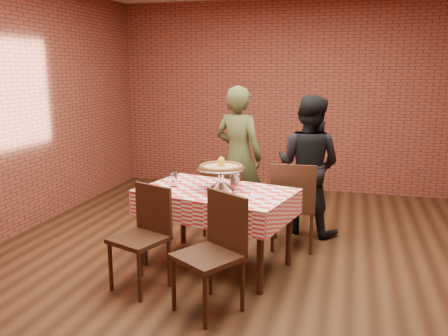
{
  "coord_description": "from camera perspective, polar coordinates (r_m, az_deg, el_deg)",
  "views": [
    {
      "loc": [
        0.9,
        -4.21,
        1.87
      ],
      "look_at": [
        -0.25,
        -0.04,
        0.95
      ],
      "focal_mm": 37.29,
      "sensor_mm": 36.0,
      "label": 1
    }
  ],
  "objects": [
    {
      "name": "pizza",
      "position": [
        4.33,
        -0.35,
        0.08
      ],
      "size": [
        0.56,
        0.56,
        0.03
      ],
      "primitive_type": "cylinder",
      "rotation": [
        0.0,
        0.0,
        -0.52
      ],
      "color": "beige",
      "rests_on": "pizza_stand"
    },
    {
      "name": "back_wall",
      "position": [
        7.28,
        8.42,
        8.63
      ],
      "size": [
        5.5,
        0.0,
        5.5
      ],
      "primitive_type": "plane",
      "rotation": [
        1.57,
        0.0,
        0.0
      ],
      "color": "brown",
      "rests_on": "ground"
    },
    {
      "name": "sweetener_packet_a",
      "position": [
        3.99,
        5.18,
        -4.15
      ],
      "size": [
        0.05,
        0.04,
        0.0
      ],
      "primitive_type": "cube",
      "rotation": [
        0.0,
        0.0,
        -0.06
      ],
      "color": "white",
      "rests_on": "tablecloth"
    },
    {
      "name": "lemon",
      "position": [
        4.32,
        -0.35,
        0.78
      ],
      "size": [
        0.1,
        0.1,
        0.1
      ],
      "primitive_type": "ellipsoid",
      "rotation": [
        0.0,
        0.0,
        -0.52
      ],
      "color": "yellow",
      "rests_on": "pizza"
    },
    {
      "name": "tablecloth",
      "position": [
        4.41,
        -0.94,
        -4.17
      ],
      "size": [
        1.58,
        1.17,
        0.24
      ],
      "primitive_type": null,
      "rotation": [
        0.0,
        0.0,
        -0.23
      ],
      "color": "red",
      "rests_on": "table"
    },
    {
      "name": "chair_far_right",
      "position": [
        4.99,
        8.5,
        -4.42
      ],
      "size": [
        0.49,
        0.49,
        0.94
      ],
      "primitive_type": null,
      "rotation": [
        0.0,
        0.0,
        3.22
      ],
      "color": "#3A2113",
      "rests_on": "ground"
    },
    {
      "name": "chair_near_left",
      "position": [
        4.07,
        -10.37,
        -8.66
      ],
      "size": [
        0.53,
        0.53,
        0.89
      ],
      "primitive_type": null,
      "rotation": [
        0.0,
        0.0,
        -0.36
      ],
      "color": "#3A2113",
      "rests_on": "ground"
    },
    {
      "name": "water_glass_right",
      "position": [
        4.69,
        -6.13,
        -1.05
      ],
      "size": [
        0.08,
        0.08,
        0.11
      ],
      "primitive_type": "cylinder",
      "rotation": [
        0.0,
        0.0,
        -0.23
      ],
      "color": "white",
      "rests_on": "tablecloth"
    },
    {
      "name": "diner_black",
      "position": [
        5.39,
        10.27,
        0.34
      ],
      "size": [
        0.92,
        0.81,
        1.59
      ],
      "primitive_type": "imported",
      "rotation": [
        0.0,
        0.0,
        2.83
      ],
      "color": "black",
      "rests_on": "ground"
    },
    {
      "name": "side_plate",
      "position": [
        4.14,
        4.12,
        -3.49
      ],
      "size": [
        0.17,
        0.17,
        0.01
      ],
      "primitive_type": "cylinder",
      "rotation": [
        0.0,
        0.0,
        -0.23
      ],
      "color": "white",
      "rests_on": "tablecloth"
    },
    {
      "name": "water_glass_left",
      "position": [
        4.52,
        -6.19,
        -1.56
      ],
      "size": [
        0.08,
        0.08,
        0.11
      ],
      "primitive_type": "cylinder",
      "rotation": [
        0.0,
        0.0,
        -0.23
      ],
      "color": "white",
      "rests_on": "tablecloth"
    },
    {
      "name": "table",
      "position": [
        4.49,
        -0.93,
        -7.4
      ],
      "size": [
        1.54,
        1.13,
        0.75
      ],
      "primitive_type": "cube",
      "rotation": [
        0.0,
        0.0,
        -0.23
      ],
      "color": "#3A2113",
      "rests_on": "ground"
    },
    {
      "name": "pizza_stand",
      "position": [
        4.36,
        -0.35,
        -1.34
      ],
      "size": [
        0.64,
        0.64,
        0.21
      ],
      "primitive_type": null,
      "rotation": [
        0.0,
        0.0,
        -0.52
      ],
      "color": "silver",
      "rests_on": "tablecloth"
    },
    {
      "name": "sweetener_packet_b",
      "position": [
        3.96,
        6.08,
        -4.31
      ],
      "size": [
        0.06,
        0.05,
        0.0
      ],
      "primitive_type": "cube",
      "rotation": [
        0.0,
        0.0,
        -0.4
      ],
      "color": "white",
      "rests_on": "tablecloth"
    },
    {
      "name": "diner_olive",
      "position": [
        5.61,
        1.78,
        1.48
      ],
      "size": [
        0.7,
        0.56,
        1.68
      ],
      "primitive_type": "imported",
      "rotation": [
        0.0,
        0.0,
        2.86
      ],
      "color": "#434B26",
      "rests_on": "ground"
    },
    {
      "name": "chair_far_left",
      "position": [
        5.31,
        0.15,
        -3.48
      ],
      "size": [
        0.47,
        0.47,
        0.9
      ],
      "primitive_type": null,
      "rotation": [
        0.0,
        0.0,
        3.0
      ],
      "color": "#3A2113",
      "rests_on": "ground"
    },
    {
      "name": "condiment_caddy",
      "position": [
        4.55,
        1.45,
        -1.24
      ],
      "size": [
        0.1,
        0.08,
        0.13
      ],
      "primitive_type": "cube",
      "rotation": [
        0.0,
        0.0,
        -0.04
      ],
      "color": "silver",
      "rests_on": "tablecloth"
    },
    {
      "name": "chair_near_right",
      "position": [
        3.65,
        -2.0,
        -10.65
      ],
      "size": [
        0.61,
        0.61,
        0.93
      ],
      "primitive_type": null,
      "rotation": [
        0.0,
        0.0,
        -0.56
      ],
      "color": "#3A2113",
      "rests_on": "ground"
    },
    {
      "name": "ground",
      "position": [
        4.7,
        3.18,
        -11.43
      ],
      "size": [
        6.0,
        6.0,
        0.0
      ],
      "primitive_type": "plane",
      "color": "black",
      "rests_on": "ground"
    }
  ]
}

